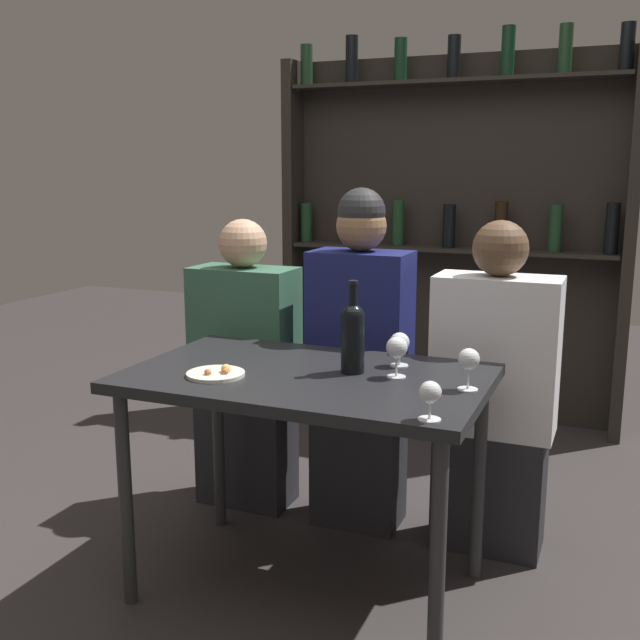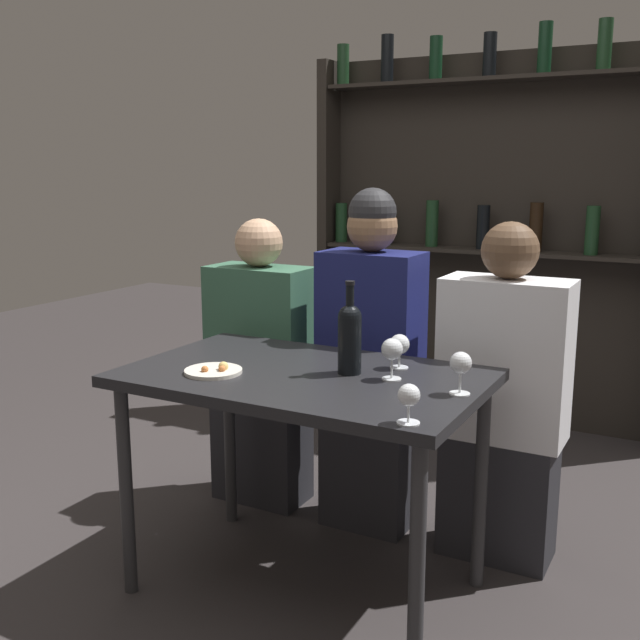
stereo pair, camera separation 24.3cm
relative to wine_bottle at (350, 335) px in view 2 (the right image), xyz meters
The scene contains 12 objects.
ground_plane 0.89m from the wine_bottle, 156.24° to the right, with size 10.00×10.00×0.00m, color #332D2D.
dining_table 0.25m from the wine_bottle, 156.24° to the right, with size 1.13×0.70×0.75m.
wine_rack_wall 1.93m from the wine_bottle, 93.88° to the left, with size 1.89×0.21×2.09m.
wine_bottle is the anchor object (origin of this frame).
wine_glass_0 0.18m from the wine_bottle, 48.83° to the left, with size 0.07×0.07×0.11m.
wine_glass_1 0.38m from the wine_bottle, ahead, with size 0.06×0.06×0.12m.
wine_glass_2 0.15m from the wine_bottle, ahead, with size 0.07×0.07×0.13m.
wine_glass_3 0.49m from the wine_bottle, 46.20° to the right, with size 0.06×0.06×0.10m.
food_plate_0 0.44m from the wine_bottle, 151.84° to the right, with size 0.18×0.18×0.04m.
seated_person_left 0.86m from the wine_bottle, 143.50° to the left, with size 0.42×0.22×1.19m.
seated_person_center 0.55m from the wine_bottle, 106.61° to the left, with size 0.37×0.22×1.32m.
seated_person_right 0.67m from the wine_bottle, 51.92° to the left, with size 0.43×0.22×1.21m.
Camera 2 is at (1.13, -1.99, 1.39)m, focal length 42.00 mm.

